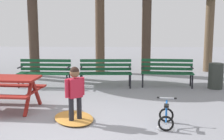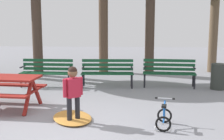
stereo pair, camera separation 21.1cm
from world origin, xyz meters
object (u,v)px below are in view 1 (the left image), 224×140
park_bench_right (167,70)px  trash_bin (216,76)px  park_bench_far_left (45,71)px  kids_bicycle (166,117)px  park_bench_left (106,71)px  child_standing (75,90)px

park_bench_right → trash_bin: (1.43, -0.27, -0.12)m
park_bench_far_left → trash_bin: 5.24m
park_bench_right → kids_bicycle: bearing=-98.9°
park_bench_right → kids_bicycle: size_ratio=2.71×
park_bench_far_left → park_bench_left: size_ratio=1.00×
child_standing → trash_bin: 4.99m
park_bench_far_left → park_bench_left: bearing=1.2°
park_bench_far_left → kids_bicycle: (3.23, -3.53, -0.31)m
park_bench_far_left → child_standing: size_ratio=1.41×
park_bench_far_left → park_bench_left: 1.89m
child_standing → trash_bin: (3.81, 3.20, -0.30)m
park_bench_left → trash_bin: 3.35m
child_standing → trash_bin: child_standing is taller
park_bench_left → kids_bicycle: bearing=-69.5°
kids_bicycle → trash_bin: (2.01, 3.40, 0.19)m
child_standing → park_bench_right: bearing=55.6°
park_bench_right → trash_bin: size_ratio=2.11×
park_bench_left → child_standing: bearing=-97.9°
park_bench_right → kids_bicycle: (-0.57, -3.67, -0.31)m
child_standing → trash_bin: size_ratio=1.49×
park_bench_far_left → trash_bin: bearing=-1.4°
park_bench_far_left → park_bench_right: 3.81m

